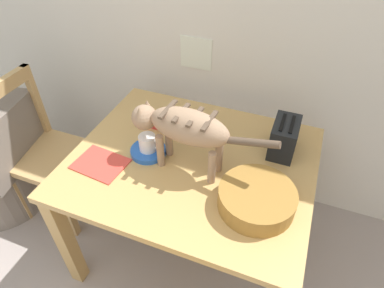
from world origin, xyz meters
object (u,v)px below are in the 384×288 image
at_px(wooden_chair_near, 47,154).
at_px(dining_table, 192,172).
at_px(saucer_bowl, 148,151).
at_px(book_stack, 158,120).
at_px(cat, 183,127).
at_px(toaster, 284,138).
at_px(coffee_mug, 148,143).
at_px(wicker_basket, 257,198).
at_px(magazine, 100,164).

bearing_deg(wooden_chair_near, dining_table, 90.50).
distance_m(dining_table, saucer_bowl, 0.24).
height_order(dining_table, book_stack, book_stack).
xyz_separation_m(cat, wooden_chair_near, (-0.94, 0.04, -0.51)).
bearing_deg(book_stack, wooden_chair_near, -162.49).
height_order(dining_table, cat, cat).
distance_m(toaster, wooden_chair_near, 1.42).
relative_size(coffee_mug, book_stack, 0.79).
xyz_separation_m(dining_table, wicker_basket, (0.35, -0.17, 0.14)).
xyz_separation_m(dining_table, toaster, (0.39, 0.22, 0.18)).
height_order(dining_table, saucer_bowl, saucer_bowl).
height_order(dining_table, toaster, toaster).
xyz_separation_m(coffee_mug, wicker_basket, (0.57, -0.13, -0.02)).
bearing_deg(saucer_bowl, toaster, 22.73).
xyz_separation_m(toaster, wooden_chair_near, (-1.36, -0.23, -0.36)).
height_order(saucer_bowl, magazine, saucer_bowl).
height_order(wicker_basket, wooden_chair_near, wooden_chair_near).
bearing_deg(coffee_mug, toaster, 22.85).
bearing_deg(coffee_mug, cat, -4.23).
bearing_deg(cat, magazine, 114.57).
bearing_deg(dining_table, magazine, -154.58).
relative_size(cat, toaster, 3.38).
relative_size(saucer_bowl, wooden_chair_near, 0.19).
bearing_deg(magazine, cat, 26.03).
relative_size(dining_table, wicker_basket, 3.61).
xyz_separation_m(magazine, wooden_chair_near, (-0.57, 0.18, -0.28)).
relative_size(wicker_basket, wooden_chair_near, 0.34).
bearing_deg(book_stack, saucer_bowl, -75.42).
xyz_separation_m(cat, wicker_basket, (0.37, -0.12, -0.18)).
distance_m(coffee_mug, toaster, 0.66).
height_order(book_stack, wicker_basket, wicker_basket).
distance_m(cat, saucer_bowl, 0.29).
bearing_deg(book_stack, cat, -44.58).
bearing_deg(coffee_mug, saucer_bowl, 180.00).
bearing_deg(toaster, book_stack, -178.67).
height_order(cat, magazine, cat).
bearing_deg(saucer_bowl, cat, -4.16).
distance_m(book_stack, wooden_chair_near, 0.77).
xyz_separation_m(book_stack, wooden_chair_near, (-0.68, -0.22, -0.29)).
xyz_separation_m(book_stack, wicker_basket, (0.63, -0.37, 0.03)).
height_order(saucer_bowl, wicker_basket, wicker_basket).
xyz_separation_m(wicker_basket, wooden_chair_near, (-1.32, 0.16, -0.32)).
relative_size(magazine, book_stack, 1.54).
relative_size(saucer_bowl, wicker_basket, 0.55).
height_order(dining_table, wooden_chair_near, wooden_chair_near).
bearing_deg(wicker_basket, dining_table, 154.74).
xyz_separation_m(dining_table, coffee_mug, (-0.21, -0.04, 0.16)).
distance_m(dining_table, toaster, 0.48).
distance_m(wicker_basket, toaster, 0.39).
relative_size(book_stack, toaster, 0.78).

